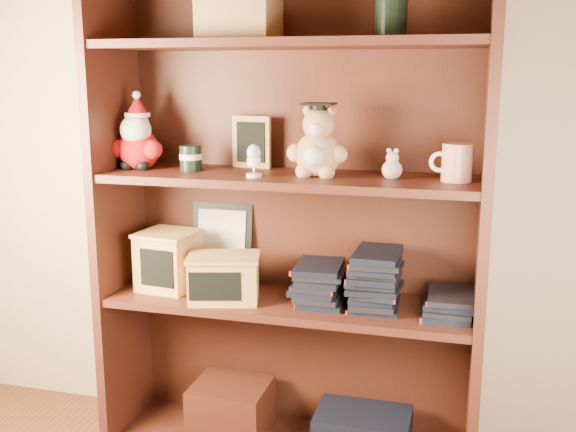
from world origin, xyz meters
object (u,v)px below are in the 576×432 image
Objects in this scene: grad_teddy_bear at (318,148)px; teacher_mug at (456,163)px; bookcase at (291,225)px; treats_box at (168,260)px.

grad_teddy_bear reaches higher than teacher_mug.
teacher_mug is (0.50, -0.05, 0.23)m from bookcase.
bookcase is 13.07× the size of teacher_mug.
grad_teddy_bear is at bearing -179.03° from teacher_mug.
treats_box is at bearing -179.95° from teacher_mug.
treats_box is (-0.51, 0.01, -0.39)m from grad_teddy_bear.
grad_teddy_bear is 0.40m from teacher_mug.
treats_box is at bearing -172.83° from bookcase.
grad_teddy_bear is at bearing -30.60° from bookcase.
teacher_mug is at bearing -5.78° from bookcase.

